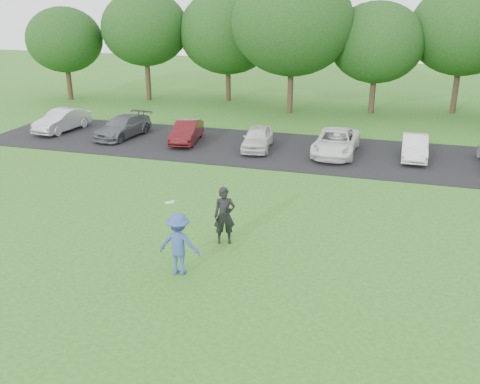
# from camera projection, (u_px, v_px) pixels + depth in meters

# --- Properties ---
(ground) EXTENTS (100.00, 100.00, 0.00)m
(ground) POSITION_uv_depth(u_px,v_px,m) (203.00, 281.00, 14.30)
(ground) COLOR #2F691E
(ground) RESTS_ON ground
(parking_lot) EXTENTS (32.00, 6.50, 0.03)m
(parking_lot) POSITION_uv_depth(u_px,v_px,m) (295.00, 151.00, 25.97)
(parking_lot) COLOR black
(parking_lot) RESTS_ON ground
(frisbee_player) EXTENTS (1.18, 0.73, 2.10)m
(frisbee_player) POSITION_uv_depth(u_px,v_px,m) (179.00, 244.00, 14.44)
(frisbee_player) COLOR #354F97
(frisbee_player) RESTS_ON ground
(camera_bystander) EXTENTS (0.76, 0.63, 1.80)m
(camera_bystander) POSITION_uv_depth(u_px,v_px,m) (225.00, 216.00, 16.22)
(camera_bystander) COLOR black
(camera_bystander) RESTS_ON ground
(parked_cars) EXTENTS (27.71, 4.19, 1.18)m
(parked_cars) POSITION_uv_depth(u_px,v_px,m) (296.00, 139.00, 25.79)
(parked_cars) COLOR silver
(parked_cars) RESTS_ON parking_lot
(tree_row) EXTENTS (42.39, 9.85, 8.64)m
(tree_row) POSITION_uv_depth(u_px,v_px,m) (352.00, 33.00, 32.62)
(tree_row) COLOR #38281C
(tree_row) RESTS_ON ground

